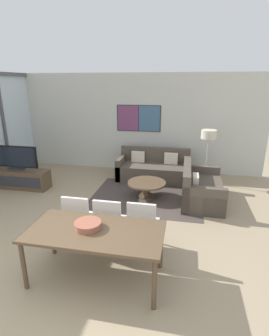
# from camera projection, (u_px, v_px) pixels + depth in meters

# --- Properties ---
(ground_plane) EXTENTS (24.00, 24.00, 0.00)m
(ground_plane) POSITION_uv_depth(u_px,v_px,m) (41.00, 304.00, 3.15)
(ground_plane) COLOR #9E896B
(wall_back) EXTENTS (7.52, 0.09, 2.80)m
(wall_back) POSITION_uv_depth(u_px,v_px,m) (132.00, 123.00, 7.67)
(wall_back) COLOR silver
(wall_back) RESTS_ON ground_plane
(area_rug) EXTENTS (2.51, 2.02, 0.01)m
(area_rug) POSITION_uv_depth(u_px,v_px,m) (147.00, 197.00, 6.11)
(area_rug) COLOR #473D38
(area_rug) RESTS_ON ground_plane
(tv_console) EXTENTS (1.60, 0.45, 0.47)m
(tv_console) POSITION_uv_depth(u_px,v_px,m) (18.00, 178.00, 6.59)
(tv_console) COLOR brown
(tv_console) RESTS_ON ground_plane
(television) EXTENTS (1.18, 0.20, 0.61)m
(television) POSITION_uv_depth(u_px,v_px,m) (15.00, 158.00, 6.43)
(television) COLOR #2D2D33
(television) RESTS_ON tv_console
(sofa_main) EXTENTS (1.93, 0.87, 0.81)m
(sofa_main) POSITION_uv_depth(u_px,v_px,m) (154.00, 169.00, 7.20)
(sofa_main) COLOR #51473D
(sofa_main) RESTS_ON ground_plane
(sofa_side) EXTENTS (0.87, 1.54, 0.81)m
(sofa_side) POSITION_uv_depth(u_px,v_px,m) (198.00, 189.00, 5.84)
(sofa_side) COLOR #51473D
(sofa_side) RESTS_ON ground_plane
(coffee_table) EXTENTS (0.88, 0.88, 0.37)m
(coffee_table) POSITION_uv_depth(u_px,v_px,m) (147.00, 186.00, 6.03)
(coffee_table) COLOR brown
(coffee_table) RESTS_ON ground_plane
(dining_table) EXTENTS (1.78, 0.87, 0.73)m
(dining_table) POSITION_uv_depth(u_px,v_px,m) (95.00, 235.00, 3.39)
(dining_table) COLOR brown
(dining_table) RESTS_ON ground_plane
(dining_chair_left) EXTENTS (0.46, 0.46, 0.89)m
(dining_chair_left) POSITION_uv_depth(u_px,v_px,m) (79.00, 217.00, 4.17)
(dining_chair_left) COLOR beige
(dining_chair_left) RESTS_ON ground_plane
(dining_chair_centre) EXTENTS (0.46, 0.46, 0.89)m
(dining_chair_centre) POSITION_uv_depth(u_px,v_px,m) (110.00, 221.00, 4.05)
(dining_chair_centre) COLOR beige
(dining_chair_centre) RESTS_ON ground_plane
(dining_chair_right) EXTENTS (0.46, 0.46, 0.89)m
(dining_chair_right) POSITION_uv_depth(u_px,v_px,m) (143.00, 223.00, 3.98)
(dining_chair_right) COLOR beige
(dining_chair_right) RESTS_ON ground_plane
(fruit_bowl) EXTENTS (0.35, 0.35, 0.09)m
(fruit_bowl) POSITION_uv_depth(u_px,v_px,m) (88.00, 225.00, 3.41)
(fruit_bowl) COLOR #995642
(fruit_bowl) RESTS_ON dining_table
(floor_lamp) EXTENTS (0.38, 0.38, 1.41)m
(floor_lamp) POSITION_uv_depth(u_px,v_px,m) (209.00, 138.00, 6.58)
(floor_lamp) COLOR #2D2D33
(floor_lamp) RESTS_ON ground_plane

